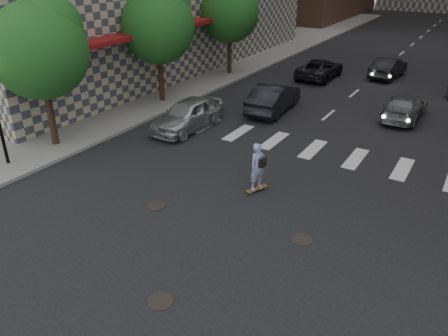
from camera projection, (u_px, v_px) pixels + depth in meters
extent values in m
plane|color=black|center=(180.00, 240.00, 13.91)|extent=(160.00, 160.00, 0.00)
cube|color=gray|center=(183.00, 63.00, 35.97)|extent=(13.00, 80.00, 0.15)
cube|color=black|center=(127.00, 70.00, 25.92)|extent=(0.30, 14.00, 4.00)
cube|color=maroon|center=(134.00, 34.00, 24.62)|extent=(1.60, 14.00, 0.25)
cylinder|color=#382619|center=(51.00, 115.00, 19.96)|extent=(0.32, 0.32, 2.80)
sphere|color=#22511B|center=(39.00, 51.00, 18.68)|extent=(4.20, 4.20, 4.20)
sphere|color=#22511B|center=(50.00, 28.00, 18.65)|extent=(2.80, 2.80, 2.80)
cylinder|color=#382619|center=(161.00, 77.00, 26.09)|extent=(0.32, 0.32, 2.80)
sphere|color=#22511B|center=(158.00, 27.00, 24.81)|extent=(4.20, 4.20, 4.20)
sphere|color=#22511B|center=(166.00, 9.00, 24.78)|extent=(2.80, 2.80, 2.80)
cylinder|color=#382619|center=(229.00, 54.00, 32.22)|extent=(0.32, 0.32, 2.80)
sphere|color=#22511B|center=(230.00, 12.00, 30.94)|extent=(4.20, 4.20, 4.20)
cylinder|color=black|center=(160.00, 301.00, 11.43)|extent=(0.70, 0.70, 0.02)
cylinder|color=black|center=(156.00, 206.00, 15.76)|extent=(0.70, 0.70, 0.02)
cylinder|color=black|center=(301.00, 239.00, 13.90)|extent=(0.70, 0.70, 0.02)
cube|color=brown|center=(257.00, 189.00, 16.74)|extent=(0.59, 1.00, 0.02)
cylinder|color=green|center=(248.00, 192.00, 16.64)|extent=(0.05, 0.07, 0.07)
cylinder|color=green|center=(251.00, 193.00, 16.52)|extent=(0.05, 0.07, 0.07)
cylinder|color=green|center=(262.00, 186.00, 17.01)|extent=(0.05, 0.07, 0.07)
cylinder|color=green|center=(265.00, 188.00, 16.89)|extent=(0.05, 0.07, 0.07)
imported|color=#8890C6|center=(258.00, 167.00, 16.33)|extent=(0.66, 0.79, 1.84)
cube|color=black|center=(263.00, 163.00, 16.12)|extent=(0.21, 0.32, 0.35)
imported|color=silver|center=(188.00, 114.00, 22.36)|extent=(2.00, 4.70, 1.58)
imported|color=black|center=(274.00, 98.00, 24.90)|extent=(2.06, 4.96, 1.59)
imported|color=slate|center=(405.00, 107.00, 23.87)|extent=(1.91, 4.59, 1.32)
imported|color=black|center=(320.00, 69.00, 31.65)|extent=(2.29, 4.94, 1.37)
imported|color=black|center=(388.00, 68.00, 31.78)|extent=(1.94, 4.50, 1.44)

